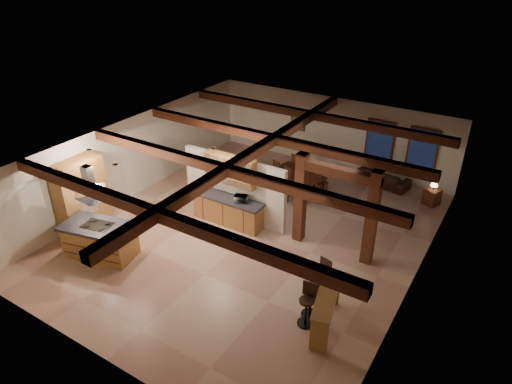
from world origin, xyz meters
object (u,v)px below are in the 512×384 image
Objects in this scene: kitchen_island at (100,240)px; bar_counter at (326,305)px; dining_table at (296,182)px; sofa at (383,177)px.

bar_counter is (6.78, 0.86, 0.12)m from kitchen_island.
kitchen_island reaches higher than dining_table.
kitchen_island is 1.14× the size of sofa.
kitchen_island reaches higher than sofa.
kitchen_island is 6.83m from bar_counter.
dining_table is (3.01, 6.59, -0.18)m from kitchen_island.
bar_counter is (1.20, -7.97, 0.35)m from sofa.
bar_counter is at bearing -40.55° from dining_table.
kitchen_island reaches higher than bar_counter.
bar_counter reaches higher than dining_table.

